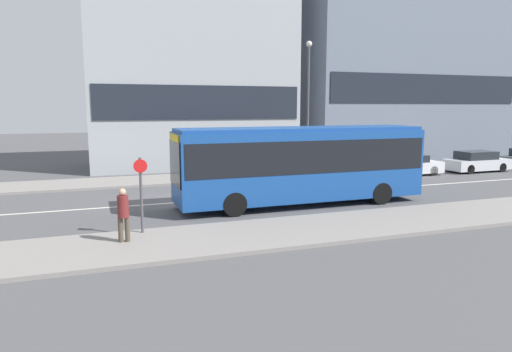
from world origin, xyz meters
The scene contains 12 objects.
ground_plane centered at (0.00, 0.00, 0.00)m, with size 120.00×120.00×0.00m, color #4F4F51.
sidewalk_near centered at (0.00, -6.25, 0.07)m, with size 44.00×3.50×0.13m.
sidewalk_far centered at (0.00, 6.25, 0.07)m, with size 44.00×3.50×0.13m.
lane_centerline centered at (0.00, 0.00, 0.00)m, with size 41.80×0.16×0.01m.
apartment_block_left_tower centered at (3.12, 12.98, 8.19)m, with size 14.13×7.05×16.40m.
apartment_block_right_tower centered at (21.15, 12.24, 10.20)m, with size 17.97×5.56×20.42m.
city_bus centered at (4.77, -2.16, 1.94)m, with size 10.89×2.60×3.37m.
parked_car_0 centered at (14.80, 3.52, 0.61)m, with size 4.21×1.86×1.26m.
parked_car_1 centered at (20.10, 3.22, 0.64)m, with size 4.29×1.75×1.35m.
pedestrian_near_stop centered at (-2.90, -5.82, 1.07)m, with size 0.35×0.34×1.67m.
bus_stop_sign centered at (-2.26, -4.95, 1.59)m, with size 0.44×0.12×2.49m.
street_lamp centered at (8.91, 5.67, 4.94)m, with size 0.36×0.36×8.03m.
Camera 1 is at (-3.64, -19.97, 4.26)m, focal length 32.00 mm.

